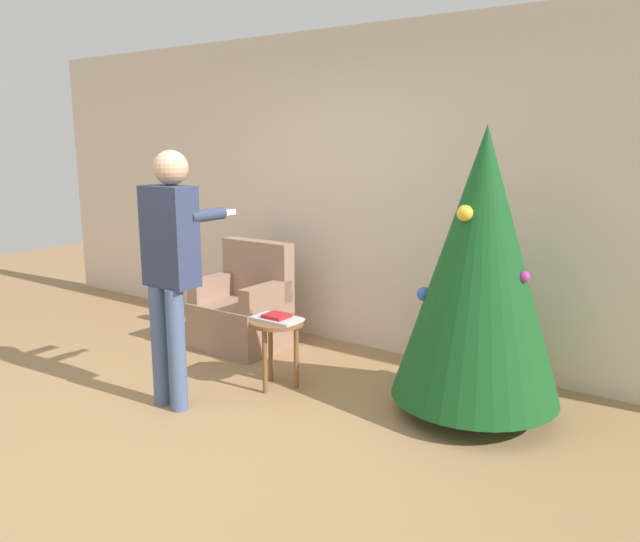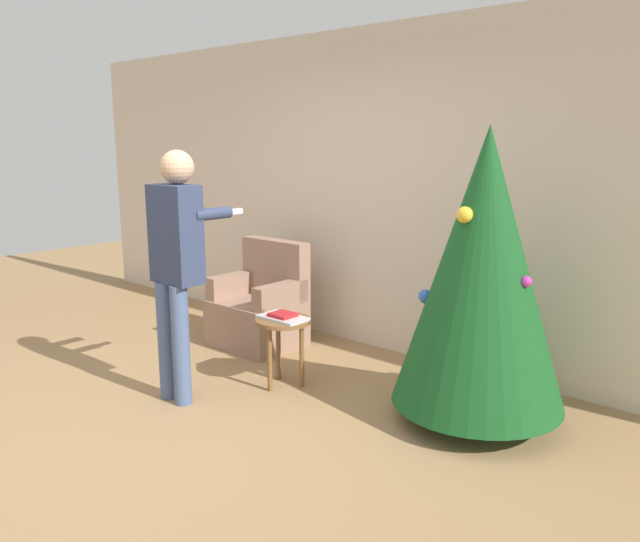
% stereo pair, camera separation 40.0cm
% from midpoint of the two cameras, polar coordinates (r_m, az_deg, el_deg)
% --- Properties ---
extents(ground_plane, '(14.00, 14.00, 0.00)m').
position_cam_midpoint_polar(ground_plane, '(4.08, -16.70, -14.50)').
color(ground_plane, '#99754C').
extents(wall_back, '(8.00, 0.06, 2.70)m').
position_cam_midpoint_polar(wall_back, '(5.34, 1.63, 7.22)').
color(wall_back, beige).
rests_on(wall_back, ground_plane).
extents(christmas_tree, '(1.08, 1.08, 1.88)m').
position_cam_midpoint_polar(christmas_tree, '(4.02, 11.71, 0.45)').
color(christmas_tree, brown).
rests_on(christmas_tree, ground_plane).
extents(armchair, '(0.72, 0.62, 0.92)m').
position_cam_midpoint_polar(armchair, '(5.52, -9.04, -3.59)').
color(armchair, '#93705B').
rests_on(armchair, ground_plane).
extents(person_standing, '(0.39, 0.57, 1.72)m').
position_cam_midpoint_polar(person_standing, '(4.25, -16.15, 1.14)').
color(person_standing, '#475B84').
rests_on(person_standing, ground_plane).
extents(side_stool, '(0.40, 0.40, 0.51)m').
position_cam_midpoint_polar(side_stool, '(4.55, -6.50, -5.57)').
color(side_stool, brown).
rests_on(side_stool, ground_plane).
extents(laptop, '(0.36, 0.21, 0.02)m').
position_cam_midpoint_polar(laptop, '(4.52, -6.52, -4.40)').
color(laptop, silver).
rests_on(laptop, side_stool).
extents(book, '(0.17, 0.16, 0.02)m').
position_cam_midpoint_polar(book, '(4.52, -6.53, -4.13)').
color(book, '#B21E23').
rests_on(book, laptop).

